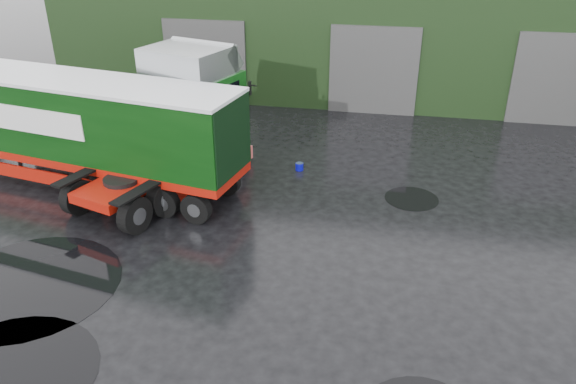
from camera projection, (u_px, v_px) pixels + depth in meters
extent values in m
plane|color=black|center=(259.00, 281.00, 14.55)|extent=(100.00, 100.00, 0.00)
cube|color=black|center=(381.00, 24.00, 30.34)|extent=(32.00, 12.00, 6.00)
cylinder|color=#07079E|center=(299.00, 167.00, 20.64)|extent=(0.37, 0.37, 0.27)
cylinder|color=black|center=(3.00, 377.00, 11.57)|extent=(3.89, 3.89, 0.01)
cylinder|color=black|center=(412.00, 199.00, 18.66)|extent=(1.78, 1.78, 0.01)
cylinder|color=black|center=(29.00, 284.00, 14.42)|extent=(4.65, 4.65, 0.01)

